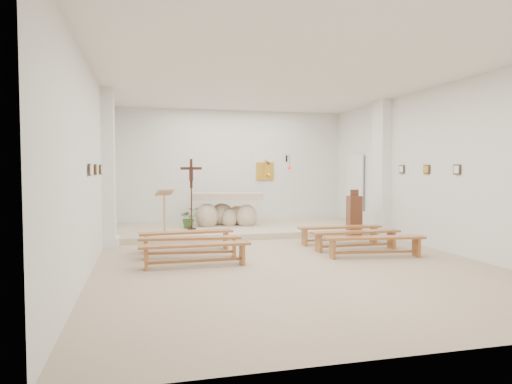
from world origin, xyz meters
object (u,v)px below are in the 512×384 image
object	(u,v)px
crucifix_stand	(191,189)
bench_right_second	(356,236)
bench_left_third	(195,249)
donation_pedestal	(354,216)
bench_right_front	(340,231)
lectern	(165,211)
bench_left_second	(190,242)
altar	(227,212)
bench_left_front	(187,236)
bench_right_third	(375,242)

from	to	relation	value
crucifix_stand	bench_right_second	bearing A→B (deg)	-35.53
crucifix_stand	bench_left_third	bearing A→B (deg)	-86.18
donation_pedestal	bench_right_front	bearing A→B (deg)	-125.79
crucifix_stand	bench_right_second	size ratio (longest dim) A/B	0.93
lectern	crucifix_stand	size ratio (longest dim) A/B	0.60
lectern	bench_left_third	world-z (taller)	lectern
bench_right_front	bench_left_second	distance (m)	3.59
donation_pedestal	lectern	bearing A→B (deg)	176.69
altar	crucifix_stand	size ratio (longest dim) A/B	1.10
lectern	bench_left_front	xyz separation A→B (m)	(0.38, -1.65, -0.39)
bench_left_front	bench_right_third	bearing A→B (deg)	-28.69
crucifix_stand	bench_right_third	distance (m)	5.10
bench_right_second	lectern	bearing A→B (deg)	146.89
bench_left_third	altar	bearing A→B (deg)	72.60
lectern	bench_right_front	distance (m)	4.23
bench_right_front	bench_left_second	xyz separation A→B (m)	(-3.50, -0.82, 0.00)
lectern	donation_pedestal	xyz separation A→B (m)	(4.70, -0.70, -0.17)
donation_pedestal	bench_left_front	size ratio (longest dim) A/B	0.61
bench_right_front	bench_left_third	size ratio (longest dim) A/B	1.00
crucifix_stand	bench_left_front	distance (m)	2.46
bench_left_second	bench_right_second	xyz separation A→B (m)	(3.50, 0.00, 0.00)
bench_left_third	bench_right_third	bearing A→B (deg)	-0.33
bench_left_second	bench_right_third	size ratio (longest dim) A/B	1.00
crucifix_stand	lectern	bearing A→B (deg)	-130.40
bench_left_front	bench_right_third	world-z (taller)	same
bench_left_front	bench_right_second	size ratio (longest dim) A/B	1.01
bench_right_third	bench_right_second	bearing A→B (deg)	97.50
lectern	bench_right_front	size ratio (longest dim) A/B	0.56
altar	bench_left_front	world-z (taller)	altar
altar	bench_right_third	xyz separation A→B (m)	(2.12, -4.50, -0.22)
altar	bench_left_second	world-z (taller)	altar
donation_pedestal	bench_right_third	xyz separation A→B (m)	(-0.82, -2.58, -0.22)
bench_left_front	bench_right_third	distance (m)	3.86
bench_right_third	bench_left_third	bearing A→B (deg)	-172.50
bench_right_second	bench_left_second	bearing A→B (deg)	179.35
crucifix_stand	bench_right_third	xyz separation A→B (m)	(3.16, -3.90, -0.90)
lectern	bench_right_second	world-z (taller)	lectern
bench_left_second	bench_right_second	bearing A→B (deg)	6.29
bench_right_second	donation_pedestal	bearing A→B (deg)	64.38
bench_left_third	bench_right_third	distance (m)	3.50
bench_right_second	altar	bearing A→B (deg)	119.21
altar	bench_left_third	size ratio (longest dim) A/B	1.03
bench_left_second	bench_left_third	xyz separation A→B (m)	(-0.00, -0.82, 0.00)
lectern	donation_pedestal	distance (m)	4.75
bench_left_second	bench_left_third	world-z (taller)	same
crucifix_stand	bench_right_third	world-z (taller)	crucifix_stand
crucifix_stand	donation_pedestal	world-z (taller)	crucifix_stand
crucifix_stand	bench_left_third	size ratio (longest dim) A/B	0.93
lectern	bench_left_third	distance (m)	3.33
bench_right_front	bench_right_third	bearing A→B (deg)	-88.32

